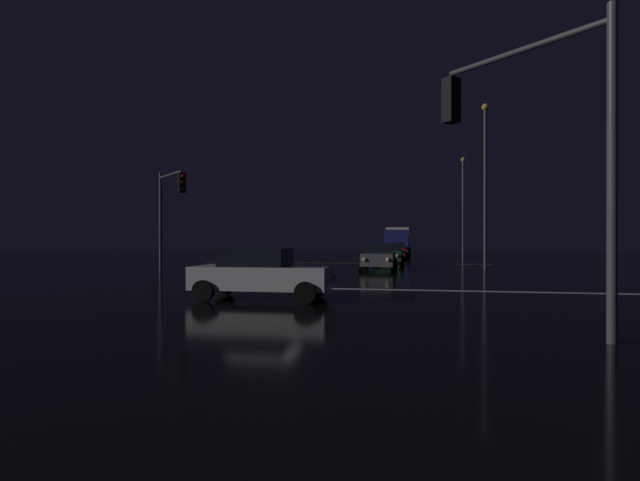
% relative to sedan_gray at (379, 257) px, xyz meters
% --- Properties ---
extents(ground, '(120.00, 120.00, 0.10)m').
position_rel_sedan_gray_xyz_m(ground, '(-3.47, -11.73, -0.85)').
color(ground, black).
extents(stop_line_north, '(0.35, 14.97, 0.01)m').
position_rel_sedan_gray_xyz_m(stop_line_north, '(-3.47, -3.01, -0.80)').
color(stop_line_north, white).
rests_on(stop_line_north, ground).
extents(centre_line_ns, '(22.00, 0.15, 0.01)m').
position_rel_sedan_gray_xyz_m(centre_line_ns, '(-3.47, 8.59, -0.80)').
color(centre_line_ns, yellow).
rests_on(centre_line_ns, ground).
extents(crosswalk_bar_east, '(14.97, 0.40, 0.01)m').
position_rel_sedan_gray_xyz_m(crosswalk_bar_east, '(5.35, -11.73, -0.80)').
color(crosswalk_bar_east, white).
rests_on(crosswalk_bar_east, ground).
extents(sedan_gray, '(2.02, 4.33, 1.57)m').
position_rel_sedan_gray_xyz_m(sedan_gray, '(0.00, 0.00, 0.00)').
color(sedan_gray, slate).
rests_on(sedan_gray, ground).
extents(sedan_green, '(2.02, 4.33, 1.57)m').
position_rel_sedan_gray_xyz_m(sedan_green, '(0.25, 6.46, 0.00)').
color(sedan_green, '#14512D').
rests_on(sedan_green, ground).
extents(sedan_silver, '(2.02, 4.33, 1.57)m').
position_rel_sedan_gray_xyz_m(sedan_silver, '(-0.06, 12.64, 0.00)').
color(sedan_silver, '#B7B7BC').
rests_on(sedan_silver, ground).
extents(sedan_red, '(2.02, 4.33, 1.57)m').
position_rel_sedan_gray_xyz_m(sedan_red, '(0.25, 18.29, 0.00)').
color(sedan_red, maroon).
rests_on(sedan_red, ground).
extents(box_truck, '(2.68, 8.28, 3.08)m').
position_rel_sedan_gray_xyz_m(box_truck, '(0.13, 25.43, 0.91)').
color(box_truck, navy).
rests_on(box_truck, ground).
extents(sedan_white_crossing, '(4.33, 2.02, 1.57)m').
position_rel_sedan_gray_xyz_m(sedan_white_crossing, '(-2.49, -15.47, 0.00)').
color(sedan_white_crossing, silver).
rests_on(sedan_white_crossing, ground).
extents(traffic_signal_se, '(2.93, 2.93, 6.05)m').
position_rel_sedan_gray_xyz_m(traffic_signal_se, '(4.51, -19.71, 3.36)').
color(traffic_signal_se, '#4C4C51').
rests_on(traffic_signal_se, ground).
extents(traffic_signal_nw, '(2.88, 2.88, 5.76)m').
position_rel_sedan_gray_xyz_m(traffic_signal_nw, '(-11.45, -3.75, 3.16)').
color(traffic_signal_nw, '#4C4C51').
rests_on(traffic_signal_nw, ground).
extents(streetlamp_right_near, '(0.44, 0.44, 10.22)m').
position_rel_sedan_gray_xyz_m(streetlamp_right_near, '(6.35, 2.59, 5.02)').
color(streetlamp_right_near, '#424247').
rests_on(streetlamp_right_near, ground).
extents(streetlamp_right_far, '(0.44, 0.44, 9.38)m').
position_rel_sedan_gray_xyz_m(streetlamp_right_far, '(6.35, 18.59, 4.58)').
color(streetlamp_right_far, '#424247').
rests_on(streetlamp_right_far, ground).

